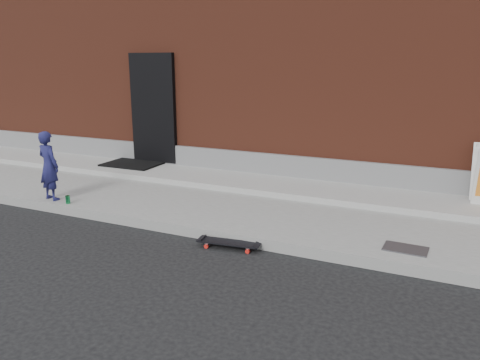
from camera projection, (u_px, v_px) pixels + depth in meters
The scene contains 9 objects.
ground at pixel (190, 237), 6.46m from camera, with size 80.00×80.00×0.00m, color black.
sidewalk at pixel (236, 203), 7.76m from camera, with size 20.00×3.00×0.15m, color slate.
apron at pixel (257, 183), 8.52m from camera, with size 20.00×1.20×0.10m, color gray.
building at pixel (327, 55), 11.99m from camera, with size 20.00×8.10×5.00m.
child at pixel (49, 166), 7.58m from camera, with size 0.41×0.27×1.13m, color #1B1C4E.
skateboard at pixel (229, 243), 6.07m from camera, with size 0.83×0.31×0.09m.
soda_can at pixel (68, 200), 7.48m from camera, with size 0.07×0.07×0.13m, color #1A8443.
doormat at pixel (134, 163), 9.85m from camera, with size 1.14×0.93×0.03m, color black.
utility_plate at pixel (406, 249), 5.67m from camera, with size 0.51×0.33×0.02m, color #4C4C50.
Camera 1 is at (3.17, -5.22, 2.38)m, focal length 35.00 mm.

